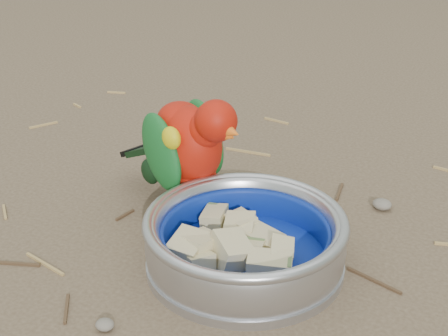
% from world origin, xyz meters
% --- Properties ---
extents(ground, '(60.00, 60.00, 0.00)m').
position_xyz_m(ground, '(0.00, 0.00, 0.00)').
color(ground, brown).
extents(food_bowl, '(0.21, 0.21, 0.02)m').
position_xyz_m(food_bowl, '(0.07, 0.04, 0.01)').
color(food_bowl, '#B2B2BA').
rests_on(food_bowl, ground).
extents(bowl_wall, '(0.21, 0.21, 0.04)m').
position_xyz_m(bowl_wall, '(0.07, 0.04, 0.04)').
color(bowl_wall, '#B2B2BA').
rests_on(bowl_wall, food_bowl).
extents(fruit_wedges, '(0.13, 0.13, 0.03)m').
position_xyz_m(fruit_wedges, '(0.07, 0.04, 0.03)').
color(fruit_wedges, '#C4B483').
rests_on(fruit_wedges, food_bowl).
extents(lory_parrot, '(0.21, 0.15, 0.15)m').
position_xyz_m(lory_parrot, '(-0.04, 0.12, 0.08)').
color(lory_parrot, '#AC1508').
rests_on(lory_parrot, ground).
extents(ground_debris, '(0.90, 0.80, 0.01)m').
position_xyz_m(ground_debris, '(0.03, 0.05, 0.00)').
color(ground_debris, '#A7874E').
rests_on(ground_debris, ground).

